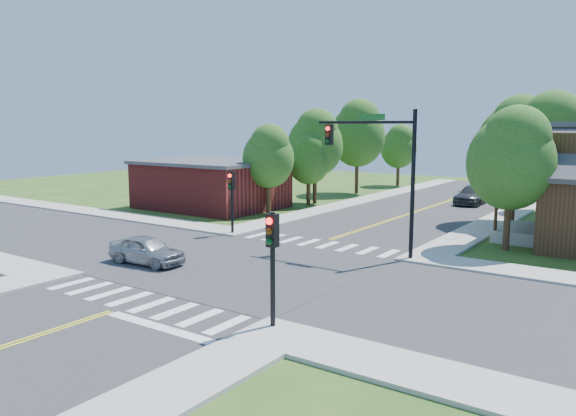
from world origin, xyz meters
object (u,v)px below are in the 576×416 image
Objects in this scene: car_silver at (147,251)px; car_dgrey at (473,195)px; signal_mast_ne at (381,159)px; signal_pole_se at (272,248)px; signal_pole_nw at (232,190)px.

car_dgrey reaches higher than car_silver.
signal_mast_ne is 11.99m from car_silver.
signal_mast_ne is 1.89× the size of signal_pole_se.
car_dgrey is at bearing 69.74° from signal_pole_nw.
car_silver is (-8.13, -7.76, -4.19)m from signal_mast_ne.
signal_pole_nw is (-9.51, -0.01, -2.19)m from signal_mast_ne.
signal_pole_se is at bearing -45.00° from signal_pole_nw.
car_silver is (-9.81, 3.45, -2.00)m from signal_pole_se.
signal_pole_se is at bearing -85.93° from car_dgrey.
signal_mast_ne is at bearing -49.02° from car_silver.
signal_pole_se reaches higher than car_dgrey.
signal_pole_nw is at bearing -179.93° from signal_mast_ne.
car_silver is 29.62m from car_dgrey.
signal_pole_se is 0.96× the size of car_silver.
signal_pole_se is 32.59m from car_dgrey.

